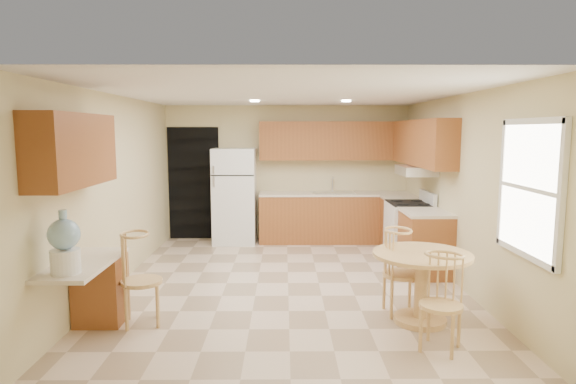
{
  "coord_description": "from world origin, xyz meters",
  "views": [
    {
      "loc": [
        -0.05,
        -6.26,
        2.03
      ],
      "look_at": [
        0.0,
        0.3,
        1.2
      ],
      "focal_mm": 30.0,
      "sensor_mm": 36.0,
      "label": 1
    }
  ],
  "objects_px": {
    "chair_table_a": "(404,265)",
    "chair_table_b": "(445,296)",
    "stove": "(409,230)",
    "water_crock": "(65,245)",
    "dining_table": "(421,277)",
    "chair_desk": "(139,272)",
    "refrigerator": "(235,196)"
  },
  "relations": [
    {
      "from": "chair_table_a",
      "to": "chair_table_b",
      "type": "bearing_deg",
      "value": 5.73
    },
    {
      "from": "stove",
      "to": "water_crock",
      "type": "xyz_separation_m",
      "value": [
        -3.92,
        -3.26,
        0.56
      ]
    },
    {
      "from": "dining_table",
      "to": "chair_table_a",
      "type": "relative_size",
      "value": 1.08
    },
    {
      "from": "stove",
      "to": "dining_table",
      "type": "xyz_separation_m",
      "value": [
        -0.52,
        -2.52,
        0.03
      ]
    },
    {
      "from": "dining_table",
      "to": "water_crock",
      "type": "height_order",
      "value": "water_crock"
    },
    {
      "from": "stove",
      "to": "chair_desk",
      "type": "height_order",
      "value": "stove"
    },
    {
      "from": "chair_desk",
      "to": "dining_table",
      "type": "bearing_deg",
      "value": 77.69
    },
    {
      "from": "dining_table",
      "to": "chair_table_a",
      "type": "distance_m",
      "value": 0.23
    },
    {
      "from": "refrigerator",
      "to": "water_crock",
      "type": "height_order",
      "value": "refrigerator"
    },
    {
      "from": "chair_table_a",
      "to": "chair_desk",
      "type": "height_order",
      "value": "chair_desk"
    },
    {
      "from": "dining_table",
      "to": "chair_table_b",
      "type": "distance_m",
      "value": 0.74
    },
    {
      "from": "chair_table_a",
      "to": "dining_table",
      "type": "bearing_deg",
      "value": 39.28
    },
    {
      "from": "refrigerator",
      "to": "dining_table",
      "type": "relative_size",
      "value": 1.67
    },
    {
      "from": "refrigerator",
      "to": "chair_table_b",
      "type": "relative_size",
      "value": 1.92
    },
    {
      "from": "chair_table_a",
      "to": "chair_table_b",
      "type": "distance_m",
      "value": 0.91
    },
    {
      "from": "dining_table",
      "to": "chair_desk",
      "type": "relative_size",
      "value": 1.06
    },
    {
      "from": "dining_table",
      "to": "chair_table_a",
      "type": "bearing_deg",
      "value": 132.95
    },
    {
      "from": "chair_table_a",
      "to": "chair_desk",
      "type": "relative_size",
      "value": 0.98
    },
    {
      "from": "stove",
      "to": "chair_desk",
      "type": "distance_m",
      "value": 4.36
    },
    {
      "from": "chair_table_b",
      "to": "chair_desk",
      "type": "distance_m",
      "value": 3.02
    },
    {
      "from": "refrigerator",
      "to": "chair_desk",
      "type": "relative_size",
      "value": 1.77
    },
    {
      "from": "chair_table_b",
      "to": "chair_desk",
      "type": "relative_size",
      "value": 0.92
    },
    {
      "from": "chair_table_b",
      "to": "refrigerator",
      "type": "bearing_deg",
      "value": -30.92
    },
    {
      "from": "dining_table",
      "to": "stove",
      "type": "bearing_deg",
      "value": 78.24
    },
    {
      "from": "stove",
      "to": "chair_table_a",
      "type": "relative_size",
      "value": 1.15
    },
    {
      "from": "chair_table_a",
      "to": "chair_desk",
      "type": "distance_m",
      "value": 2.81
    },
    {
      "from": "dining_table",
      "to": "refrigerator",
      "type": "bearing_deg",
      "value": 122.14
    },
    {
      "from": "chair_table_a",
      "to": "water_crock",
      "type": "height_order",
      "value": "water_crock"
    },
    {
      "from": "chair_table_a",
      "to": "chair_desk",
      "type": "bearing_deg",
      "value": -88.24
    },
    {
      "from": "stove",
      "to": "chair_table_a",
      "type": "height_order",
      "value": "stove"
    },
    {
      "from": "refrigerator",
      "to": "stove",
      "type": "height_order",
      "value": "refrigerator"
    },
    {
      "from": "refrigerator",
      "to": "chair_table_a",
      "type": "relative_size",
      "value": 1.81
    }
  ]
}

